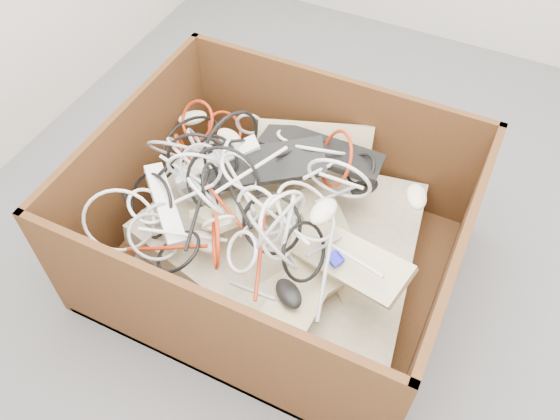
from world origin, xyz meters
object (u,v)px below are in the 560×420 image
at_px(power_strip_right, 165,205).
at_px(vga_plug, 335,259).
at_px(power_strip_left, 217,162).
at_px(cardboard_box, 273,241).

relative_size(power_strip_right, vga_plug, 6.91).
xyz_separation_m(power_strip_left, power_strip_right, (-0.07, -0.22, -0.03)).
xyz_separation_m(cardboard_box, power_strip_right, (-0.31, -0.17, 0.22)).
xyz_separation_m(power_strip_right, vga_plug, (0.58, 0.05, -0.01)).
bearing_deg(cardboard_box, power_strip_right, -152.19).
bearing_deg(power_strip_left, power_strip_right, -153.68).
xyz_separation_m(cardboard_box, power_strip_left, (-0.24, 0.06, 0.25)).
distance_m(cardboard_box, power_strip_right, 0.41).
relative_size(cardboard_box, vga_plug, 26.45).
bearing_deg(vga_plug, power_strip_right, -147.90).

